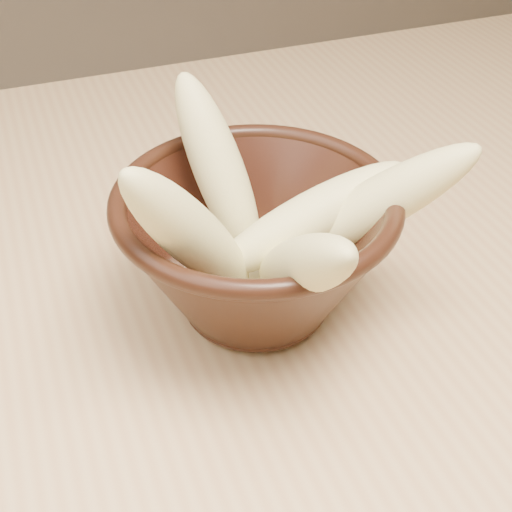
{
  "coord_description": "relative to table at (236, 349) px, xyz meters",
  "views": [
    {
      "loc": [
        -0.13,
        -0.39,
        1.1
      ],
      "look_at": [
        0.0,
        -0.04,
        0.8
      ],
      "focal_mm": 50.0,
      "sensor_mm": 36.0,
      "label": 1
    }
  ],
  "objects": [
    {
      "name": "table",
      "position": [
        0.0,
        0.0,
        0.0
      ],
      "size": [
        1.2,
        0.8,
        0.75
      ],
      "color": "tan",
      "rests_on": "ground"
    },
    {
      "name": "bowl",
      "position": [
        0.0,
        -0.04,
        0.14
      ],
      "size": [
        0.19,
        0.19,
        0.1
      ],
      "rotation": [
        0.0,
        0.0,
        -0.25
      ],
      "color": "black",
      "rests_on": "table"
    },
    {
      "name": "milk_puddle",
      "position": [
        0.0,
        -0.04,
        0.11
      ],
      "size": [
        0.11,
        0.11,
        0.01
      ],
      "primitive_type": "cylinder",
      "color": "beige",
      "rests_on": "bowl"
    },
    {
      "name": "banana_upright",
      "position": [
        -0.01,
        0.0,
        0.17
      ],
      "size": [
        0.07,
        0.11,
        0.13
      ],
      "primitive_type": "ellipsoid",
      "rotation": [
        0.58,
        0.0,
        3.48
      ],
      "color": "#D7CB7F",
      "rests_on": "bowl"
    },
    {
      "name": "banana_left",
      "position": [
        -0.05,
        -0.07,
        0.18
      ],
      "size": [
        0.12,
        0.08,
        0.14
      ],
      "primitive_type": "ellipsoid",
      "rotation": [
        0.6,
        0.0,
        -1.15
      ],
      "color": "#D7CB7F",
      "rests_on": "bowl"
    },
    {
      "name": "banana_right",
      "position": [
        0.07,
        -0.06,
        0.17
      ],
      "size": [
        0.15,
        0.1,
        0.13
      ],
      "primitive_type": "ellipsoid",
      "rotation": [
        0.9,
        0.0,
        1.11
      ],
      "color": "#D7CB7F",
      "rests_on": "bowl"
    },
    {
      "name": "banana_across",
      "position": [
        0.04,
        -0.05,
        0.16
      ],
      "size": [
        0.15,
        0.04,
        0.08
      ],
      "primitive_type": "ellipsoid",
      "rotation": [
        1.26,
        0.0,
        1.63
      ],
      "color": "#D7CB7F",
      "rests_on": "bowl"
    },
    {
      "name": "banana_front",
      "position": [
        0.01,
        -0.1,
        0.17
      ],
      "size": [
        0.04,
        0.14,
        0.13
      ],
      "primitive_type": "ellipsoid",
      "rotation": [
        0.84,
        0.0,
        -0.03
      ],
      "color": "#D7CB7F",
      "rests_on": "bowl"
    }
  ]
}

